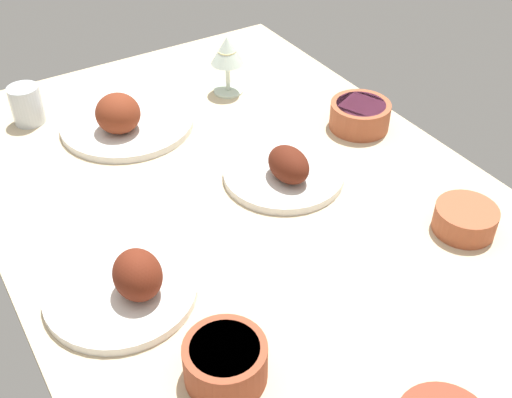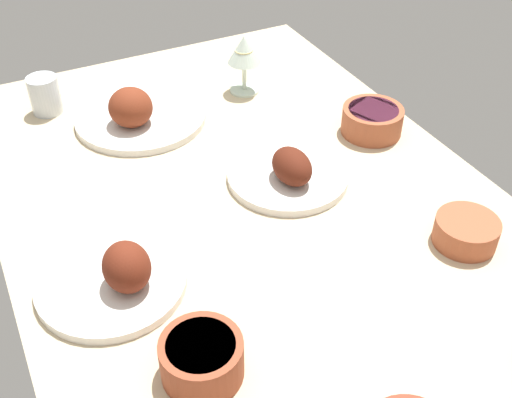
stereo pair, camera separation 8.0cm
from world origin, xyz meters
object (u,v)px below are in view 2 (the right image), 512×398
(plate_far_side, at_px, (137,114))
(plate_center_main, at_px, (289,173))
(bowl_pasta, at_px, (202,358))
(wine_glass, at_px, (244,53))
(bowl_onions, at_px, (372,120))
(plate_near_viewer, at_px, (117,277))
(bowl_potatoes, at_px, (466,230))
(water_tumbler, at_px, (45,95))

(plate_far_side, relative_size, plate_center_main, 1.22)
(plate_far_side, height_order, bowl_pasta, plate_far_side)
(plate_center_main, xyz_separation_m, wine_glass, (0.36, -0.08, 0.08))
(bowl_onions, bearing_deg, plate_near_viewer, 107.56)
(bowl_onions, bearing_deg, bowl_pasta, 125.76)
(wine_glass, bearing_deg, bowl_onions, -149.83)
(wine_glass, bearing_deg, bowl_potatoes, -170.45)
(plate_far_side, distance_m, wine_glass, 0.29)
(wine_glass, height_order, water_tumbler, wine_glass)
(plate_near_viewer, distance_m, bowl_potatoes, 0.59)
(plate_center_main, xyz_separation_m, bowl_pasta, (-0.34, 0.32, 0.01))
(bowl_potatoes, height_order, wine_glass, wine_glass)
(plate_center_main, relative_size, water_tumbler, 2.78)
(plate_near_viewer, relative_size, bowl_onions, 1.86)
(bowl_onions, height_order, bowl_potatoes, bowl_onions)
(plate_near_viewer, height_order, wine_glass, wine_glass)
(plate_center_main, xyz_separation_m, water_tumbler, (0.48, 0.36, 0.02))
(plate_far_side, xyz_separation_m, plate_center_main, (-0.34, -0.20, -0.00))
(plate_near_viewer, distance_m, water_tumbler, 0.60)
(plate_far_side, relative_size, bowl_potatoes, 2.63)
(bowl_potatoes, xyz_separation_m, bowl_pasta, (-0.05, 0.51, 0.01))
(bowl_potatoes, height_order, water_tumbler, water_tumbler)
(plate_center_main, height_order, wine_glass, wine_glass)
(bowl_onions, bearing_deg, water_tumbler, 56.53)
(plate_center_main, distance_m, bowl_potatoes, 0.35)
(bowl_pasta, distance_m, wine_glass, 0.81)
(wine_glass, bearing_deg, water_tumbler, 75.34)
(plate_near_viewer, height_order, water_tumbler, plate_near_viewer)
(plate_near_viewer, distance_m, wine_glass, 0.67)
(plate_near_viewer, xyz_separation_m, plate_center_main, (0.12, -0.38, -0.00))
(bowl_potatoes, bearing_deg, plate_center_main, 33.04)
(water_tumbler, bearing_deg, bowl_potatoes, -144.25)
(bowl_potatoes, height_order, bowl_pasta, bowl_pasta)
(bowl_onions, distance_m, wine_glass, 0.34)
(bowl_pasta, xyz_separation_m, water_tumbler, (0.81, 0.04, 0.01))
(bowl_onions, xyz_separation_m, water_tumbler, (0.40, 0.61, 0.01))
(bowl_pasta, bearing_deg, plate_center_main, -44.01)
(plate_center_main, height_order, bowl_pasta, plate_center_main)
(plate_near_viewer, distance_m, plate_center_main, 0.40)
(plate_far_side, height_order, plate_near_viewer, plate_far_side)
(bowl_pasta, relative_size, water_tumbler, 1.37)
(bowl_onions, bearing_deg, wine_glass, 30.17)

